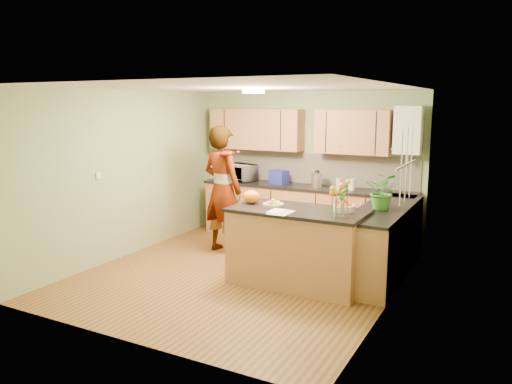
% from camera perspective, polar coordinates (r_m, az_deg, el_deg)
% --- Properties ---
extents(floor, '(4.50, 4.50, 0.00)m').
position_cam_1_polar(floor, '(6.92, -1.47, -9.30)').
color(floor, brown).
rests_on(floor, ground).
extents(ceiling, '(4.00, 4.50, 0.02)m').
position_cam_1_polar(ceiling, '(6.53, -1.57, 11.88)').
color(ceiling, silver).
rests_on(ceiling, wall_back).
extents(wall_back, '(4.00, 0.02, 2.50)m').
position_cam_1_polar(wall_back, '(8.62, 5.87, 3.07)').
color(wall_back, gray).
rests_on(wall_back, floor).
extents(wall_front, '(4.00, 0.02, 2.50)m').
position_cam_1_polar(wall_front, '(4.81, -14.82, -2.79)').
color(wall_front, gray).
rests_on(wall_front, floor).
extents(wall_left, '(0.02, 4.50, 2.50)m').
position_cam_1_polar(wall_left, '(7.78, -14.46, 2.04)').
color(wall_left, gray).
rests_on(wall_left, floor).
extents(wall_right, '(0.02, 4.50, 2.50)m').
position_cam_1_polar(wall_right, '(5.90, 15.65, -0.49)').
color(wall_right, gray).
rests_on(wall_right, floor).
extents(back_counter, '(3.64, 0.62, 0.94)m').
position_cam_1_polar(back_counter, '(8.44, 5.63, -2.45)').
color(back_counter, '#A16940').
rests_on(back_counter, floor).
extents(right_counter, '(0.62, 2.24, 0.94)m').
position_cam_1_polar(right_counter, '(6.95, 14.44, -5.47)').
color(right_counter, '#A16940').
rests_on(right_counter, floor).
extents(splashback, '(3.60, 0.02, 0.52)m').
position_cam_1_polar(splashback, '(8.57, 6.44, 2.68)').
color(splashback, beige).
rests_on(splashback, back_counter).
extents(upper_cabinets, '(3.20, 0.34, 0.70)m').
position_cam_1_polar(upper_cabinets, '(8.48, 4.39, 7.04)').
color(upper_cabinets, '#A16940').
rests_on(upper_cabinets, wall_back).
extents(boiler, '(0.40, 0.30, 0.86)m').
position_cam_1_polar(boiler, '(7.93, 17.04, 6.76)').
color(boiler, white).
rests_on(boiler, wall_back).
extents(window_right, '(0.01, 1.30, 1.05)m').
position_cam_1_polar(window_right, '(6.44, 16.87, 3.01)').
color(window_right, white).
rests_on(window_right, wall_right).
extents(light_switch, '(0.02, 0.09, 0.09)m').
position_cam_1_polar(light_switch, '(7.34, -17.54, 1.82)').
color(light_switch, white).
rests_on(light_switch, wall_left).
extents(ceiling_lamp, '(0.30, 0.30, 0.07)m').
position_cam_1_polar(ceiling_lamp, '(6.79, -0.30, 11.48)').
color(ceiling_lamp, '#FFEABF').
rests_on(ceiling_lamp, ceiling).
extents(peninsula_island, '(1.71, 0.88, 0.98)m').
position_cam_1_polar(peninsula_island, '(6.43, 4.78, -6.22)').
color(peninsula_island, '#A16940').
rests_on(peninsula_island, floor).
extents(fruit_dish, '(0.27, 0.27, 0.09)m').
position_cam_1_polar(fruit_dish, '(6.45, 1.99, -1.32)').
color(fruit_dish, beige).
rests_on(fruit_dish, peninsula_island).
extents(orange_bowl, '(0.26, 0.26, 0.15)m').
position_cam_1_polar(orange_bowl, '(6.25, 10.04, -1.59)').
color(orange_bowl, beige).
rests_on(orange_bowl, peninsula_island).
extents(flower_vase, '(0.27, 0.27, 0.49)m').
position_cam_1_polar(flower_vase, '(5.88, 9.58, 0.28)').
color(flower_vase, silver).
rests_on(flower_vase, peninsula_island).
extents(orange_bag, '(0.24, 0.20, 0.18)m').
position_cam_1_polar(orange_bag, '(6.64, -0.54, -0.55)').
color(orange_bag, orange).
rests_on(orange_bag, peninsula_island).
extents(papers, '(0.24, 0.33, 0.01)m').
position_cam_1_polar(papers, '(6.08, 2.87, -2.33)').
color(papers, white).
rests_on(papers, peninsula_island).
extents(violinist, '(0.81, 0.62, 1.97)m').
position_cam_1_polar(violinist, '(7.70, -3.86, 0.28)').
color(violinist, tan).
rests_on(violinist, floor).
extents(violin, '(0.62, 0.54, 0.16)m').
position_cam_1_polar(violin, '(7.33, -3.49, 4.45)').
color(violin, '#560C05').
rests_on(violin, violinist).
extents(microwave, '(0.61, 0.50, 0.29)m').
position_cam_1_polar(microwave, '(8.88, -1.77, 2.26)').
color(microwave, white).
rests_on(microwave, back_counter).
extents(blue_box, '(0.33, 0.27, 0.23)m').
position_cam_1_polar(blue_box, '(8.55, 2.63, 1.73)').
color(blue_box, navy).
rests_on(blue_box, back_counter).
extents(kettle, '(0.18, 0.18, 0.33)m').
position_cam_1_polar(kettle, '(8.23, 6.98, 1.49)').
color(kettle, silver).
rests_on(kettle, back_counter).
extents(jar_cream, '(0.12, 0.12, 0.16)m').
position_cam_1_polar(jar_cream, '(8.18, 9.47, 0.99)').
color(jar_cream, beige).
rests_on(jar_cream, back_counter).
extents(jar_white, '(0.15, 0.15, 0.17)m').
position_cam_1_polar(jar_white, '(8.04, 10.88, 0.83)').
color(jar_white, white).
rests_on(jar_white, back_counter).
extents(potted_plant, '(0.44, 0.38, 0.49)m').
position_cam_1_polar(potted_plant, '(6.61, 14.33, 0.09)').
color(potted_plant, '#327A28').
rests_on(potted_plant, right_counter).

